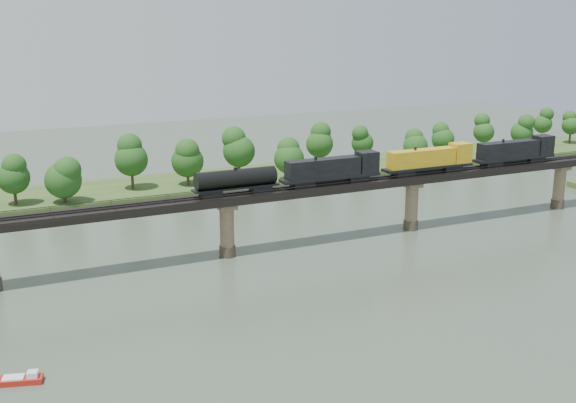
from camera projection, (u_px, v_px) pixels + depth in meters
name	position (u px, v px, depth m)	size (l,w,h in m)	color
ground	(299.00, 317.00, 105.60)	(400.00, 400.00, 0.00)	#384536
far_bank	(151.00, 188.00, 179.97)	(300.00, 24.00, 1.60)	#304A1D
bridge	(227.00, 228.00, 130.54)	(236.00, 30.00, 11.50)	#473A2D
bridge_superstructure	(226.00, 194.00, 128.94)	(220.00, 4.90, 0.75)	black
far_treeline	(120.00, 162.00, 170.67)	(289.06, 17.54, 13.60)	#382619
freight_train	(398.00, 163.00, 143.11)	(82.18, 3.20, 5.66)	black
motorboat	(21.00, 379.00, 86.57)	(5.43, 3.18, 1.43)	#A81A13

